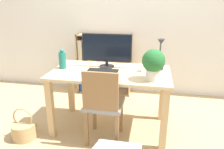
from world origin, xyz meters
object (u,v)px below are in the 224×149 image
object	(u,v)px
monitor	(107,49)
chair	(103,103)
bookshelf	(95,65)
desk_lamp	(160,51)
potted_plant	(153,63)
keyboard	(103,70)
basket	(24,130)
vase	(62,60)

from	to	relation	value
monitor	chair	world-z (taller)	monitor
monitor	bookshelf	distance (m)	1.08
desk_lamp	potted_plant	world-z (taller)	desk_lamp
keyboard	chair	bearing A→B (deg)	-77.23
monitor	keyboard	size ratio (longest dim) A/B	1.71
desk_lamp	bookshelf	world-z (taller)	desk_lamp
monitor	potted_plant	size ratio (longest dim) A/B	1.86
bookshelf	basket	distance (m)	1.56
keyboard	basket	size ratio (longest dim) A/B	0.93
vase	bookshelf	xyz separation A→B (m)	(0.11, 1.04, -0.36)
desk_lamp	basket	size ratio (longest dim) A/B	1.00
potted_plant	basket	bearing A→B (deg)	-171.62
keyboard	potted_plant	bearing A→B (deg)	-18.42
vase	chair	world-z (taller)	vase
potted_plant	chair	size ratio (longest dim) A/B	0.37
monitor	vase	bearing A→B (deg)	-163.01
keyboard	bookshelf	distance (m)	1.15
monitor	bookshelf	size ratio (longest dim) A/B	0.61
vase	bookshelf	world-z (taller)	bookshelf
desk_lamp	basket	world-z (taller)	desk_lamp
vase	chair	size ratio (longest dim) A/B	0.27
bookshelf	basket	size ratio (longest dim) A/B	2.63
potted_plant	bookshelf	xyz separation A→B (m)	(-0.94, 1.24, -0.44)
vase	monitor	bearing A→B (deg)	16.99
monitor	desk_lamp	world-z (taller)	monitor
vase	potted_plant	size ratio (longest dim) A/B	0.73
bookshelf	keyboard	bearing A→B (deg)	-70.24
desk_lamp	vase	bearing A→B (deg)	-174.24
keyboard	desk_lamp	world-z (taller)	desk_lamp
vase	chair	bearing A→B (deg)	-29.00
keyboard	chair	world-z (taller)	chair
monitor	desk_lamp	size ratio (longest dim) A/B	1.59
keyboard	bookshelf	xyz separation A→B (m)	(-0.38, 1.06, -0.27)
vase	potted_plant	xyz separation A→B (m)	(1.05, -0.20, 0.08)
potted_plant	monitor	bearing A→B (deg)	147.05
desk_lamp	bookshelf	size ratio (longest dim) A/B	0.38
keyboard	potted_plant	size ratio (longest dim) A/B	1.09
keyboard	potted_plant	distance (m)	0.61
potted_plant	keyboard	bearing A→B (deg)	161.58
keyboard	desk_lamp	size ratio (longest dim) A/B	0.93
vase	desk_lamp	distance (m)	1.13
potted_plant	bookshelf	bearing A→B (deg)	127.03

